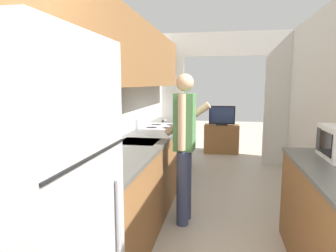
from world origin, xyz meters
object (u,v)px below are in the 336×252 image
Objects in this scene: television at (222,116)px; refrigerator at (20,238)px; range_oven at (162,155)px; person at (185,145)px; tv_cabinet at (221,139)px; knife at (164,121)px.

refrigerator is at bearing -98.63° from television.
range_oven is at bearing -111.48° from television.
range_oven is 0.63× the size of person.
refrigerator is 1.06× the size of person.
knife is (-0.98, -1.70, 0.59)m from tv_cabinet.
refrigerator is at bearing -89.22° from range_oven.
refrigerator is 5.71m from tv_cabinet.
refrigerator is at bearing -89.56° from knife.
television reaches higher than range_oven.
range_oven is 0.76m from knife.
tv_cabinet is at bearing -1.72° from person.
refrigerator reaches higher than range_oven.
person is 3.60m from tv_cabinet.
refrigerator is 1.67× the size of range_oven.
refrigerator is 2.30× the size of tv_cabinet.
refrigerator is at bearing 172.05° from person.
refrigerator is 3.07× the size of television.
refrigerator is at bearing -98.56° from tv_cabinet.
knife is at bearing 22.41° from person.
knife is (-0.13, 3.92, 0.04)m from refrigerator.
television is (0.89, 2.26, 0.38)m from range_oven.
person reaches higher than tv_cabinet.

